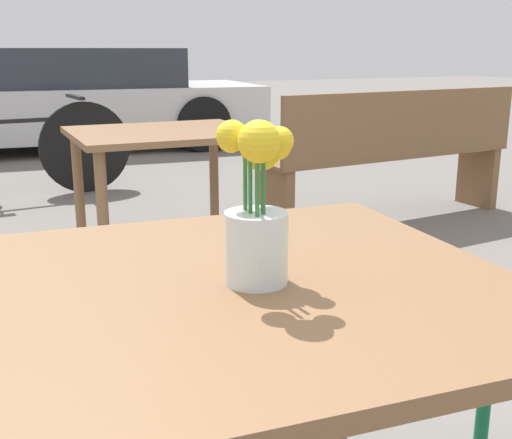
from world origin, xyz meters
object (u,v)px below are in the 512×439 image
Objects in this scene: table_front at (251,329)px; table_back at (164,153)px; bench_near at (396,151)px; bicycle at (17,150)px; parked_car at (77,100)px; flower_vase at (256,217)px.

table_back is (0.50, 2.01, -0.01)m from table_front.
table_back is at bearing -170.10° from bench_near.
table_back is 0.51× the size of bicycle.
table_front is 4.09m from bicycle.
table_back is at bearing 76.05° from table_front.
parked_car reaches higher than bench_near.
flower_vase is 6.72m from parked_car.
bicycle is (0.02, 4.11, -0.46)m from flower_vase.
table_front is at bearing -98.27° from parked_car.
table_front is 3.13m from bench_near.
table_back is at bearing -77.09° from bicycle.
table_back is (-1.62, -0.28, 0.14)m from bench_near.
table_back is (0.50, 2.04, -0.22)m from flower_vase.
table_back reaches higher than table_front.
bicycle is at bearing -110.28° from parked_car.
table_front is 0.53× the size of bench_near.
bench_near is 0.43× the size of parked_car.
bench_near reaches higher than bicycle.
table_front is at bearing -90.35° from bicycle.
bicycle is at bearing 102.91° from table_back.
table_back is at bearing -95.73° from parked_car.
flower_vase reaches higher than table_back.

